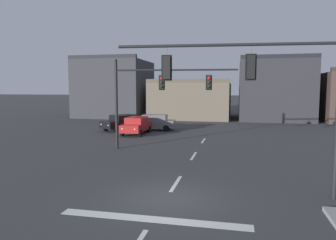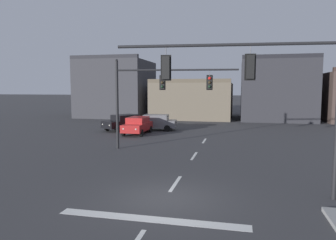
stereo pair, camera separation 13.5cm
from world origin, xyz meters
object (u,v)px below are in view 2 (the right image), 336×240
at_px(car_lot_nearside, 124,122).
at_px(car_lot_middle, 137,125).
at_px(signal_mast_near_side, 268,83).
at_px(signal_mast_far_side, 153,90).
at_px(car_lot_farside, 155,122).

xyz_separation_m(car_lot_nearside, car_lot_middle, (2.21, -2.29, 0.00)).
relative_size(signal_mast_near_side, car_lot_middle, 1.92).
distance_m(signal_mast_near_side, car_lot_middle, 18.86).
relative_size(signal_mast_near_side, signal_mast_far_side, 1.02).
bearing_deg(car_lot_farside, signal_mast_near_side, -62.75).
height_order(signal_mast_near_side, car_lot_nearside, signal_mast_near_side).
bearing_deg(signal_mast_near_side, car_lot_farside, 117.25).
height_order(car_lot_middle, car_lot_farside, same).
bearing_deg(car_lot_nearside, car_lot_middle, -46.02).
distance_m(car_lot_nearside, car_lot_middle, 3.18).
distance_m(signal_mast_near_side, signal_mast_far_side, 10.90).
xyz_separation_m(signal_mast_near_side, car_lot_farside, (-9.50, 18.44, -3.61)).
relative_size(signal_mast_far_side, car_lot_farside, 1.85).
bearing_deg(signal_mast_near_side, signal_mast_far_side, 129.34).
distance_m(car_lot_middle, car_lot_farside, 3.23).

